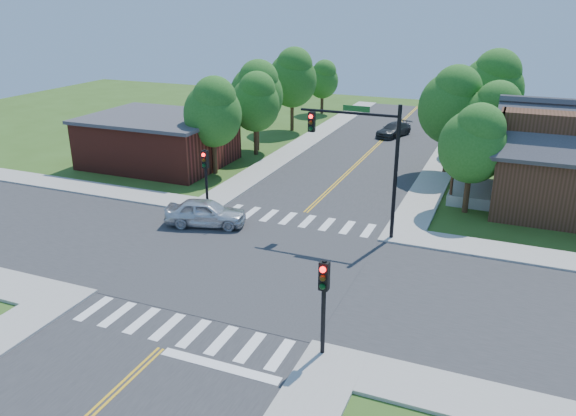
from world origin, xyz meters
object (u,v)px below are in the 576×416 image
at_px(signal_pole_se, 324,291).
at_px(signal_pole_nw, 205,169).
at_px(signal_mast_ne, 365,148).
at_px(car_silver, 206,213).
at_px(car_dgrey, 394,130).

xyz_separation_m(signal_pole_se, signal_pole_nw, (-11.20, 11.20, 0.00)).
xyz_separation_m(signal_mast_ne, car_silver, (-8.40, -2.09, -4.08)).
relative_size(signal_mast_ne, car_dgrey, 1.58).
xyz_separation_m(signal_pole_nw, car_silver, (1.12, -2.08, -1.89)).
xyz_separation_m(signal_pole_se, car_silver, (-10.08, 9.12, -1.89)).
distance_m(signal_pole_se, car_silver, 13.73).
height_order(car_silver, car_dgrey, car_silver).
height_order(signal_pole_nw, car_dgrey, signal_pole_nw).
xyz_separation_m(signal_mast_ne, signal_pole_nw, (-9.51, -0.01, -2.19)).
height_order(signal_mast_ne, car_dgrey, signal_mast_ne).
relative_size(signal_pole_nw, car_silver, 0.79).
distance_m(signal_pole_se, car_dgrey, 34.97).
xyz_separation_m(signal_pole_se, car_dgrey, (-5.01, 34.54, -2.05)).
height_order(signal_mast_ne, signal_pole_se, signal_mast_ne).
distance_m(signal_pole_se, signal_pole_nw, 15.84).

